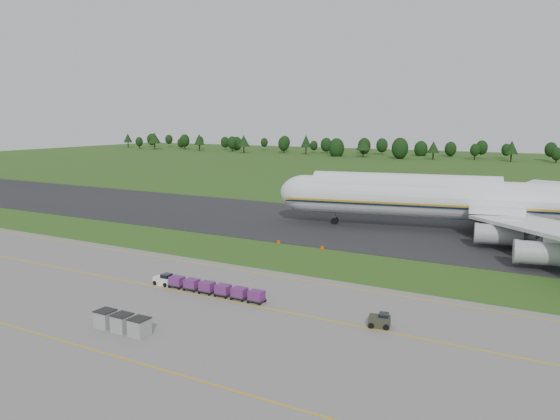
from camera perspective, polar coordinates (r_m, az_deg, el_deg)
The scene contains 10 objects.
ground at distance 87.35m, azimuth 0.44°, elevation -4.92°, with size 600.00×600.00×0.00m, color #274B16.
apron at distance 61.21m, azimuth -15.43°, elevation -11.71°, with size 300.00×52.00×0.06m, color slate.
taxiway at distance 112.07m, azimuth 7.36°, elevation -1.72°, with size 300.00×40.00×0.08m, color black.
apron_markings at distance 66.00m, azimuth -11.10°, elevation -9.91°, with size 300.00×30.20×0.01m.
tree_line at distance 296.44m, azimuth 22.23°, elevation 5.94°, with size 522.18×21.59×11.98m.
aircraft at distance 111.05m, azimuth 19.06°, elevation 1.07°, with size 80.54×76.77×22.54m.
baggage_train at distance 70.18m, azimuth -7.82°, elevation -7.95°, with size 16.76×1.52×1.46m.
utility_cart at distance 59.75m, azimuth 10.34°, elevation -11.40°, with size 2.46×1.80×1.22m.
uld_row at distance 59.92m, azimuth -16.18°, elevation -11.24°, with size 6.66×1.86×1.84m.
edge_markers at distance 94.09m, azimuth 2.10°, elevation -3.69°, with size 8.95×0.30×0.60m.
Camera 1 is at (40.73, -74.09, 21.94)m, focal length 35.00 mm.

